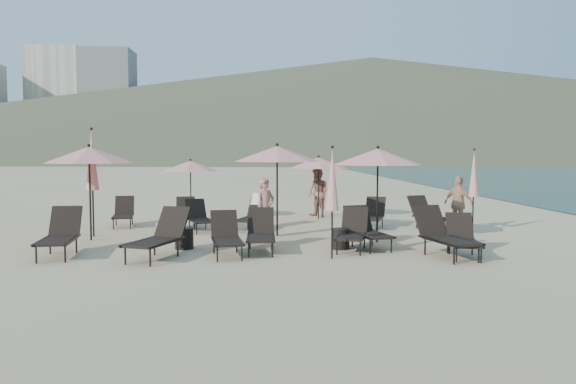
{
  "coord_description": "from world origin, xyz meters",
  "views": [
    {
      "loc": [
        -1.03,
        -12.3,
        2.21
      ],
      "look_at": [
        -0.31,
        3.5,
        1.1
      ],
      "focal_mm": 35.0,
      "sensor_mm": 36.0,
      "label": 1
    }
  ],
  "objects_px": {
    "side_table_1": "(340,239)",
    "lounger_8": "(199,217)",
    "umbrella_open_4": "(319,163)",
    "umbrella_closed_0": "(332,180)",
    "lounger_1": "(159,235)",
    "lounger_7": "(186,213)",
    "lounger_12": "(352,231)",
    "lounger_3": "(261,232)",
    "lounger_11": "(429,214)",
    "beachgoer_a": "(265,208)",
    "lounger_6": "(124,213)",
    "lounger_9": "(254,213)",
    "umbrella_open_3": "(190,166)",
    "umbrella_open_1": "(277,154)",
    "lounger_2": "(226,235)",
    "umbrella_open_0": "(89,155)",
    "umbrella_closed_2": "(92,161)",
    "lounger_4": "(367,229)",
    "side_table_0": "(184,238)",
    "lounger_10": "(373,214)",
    "lounger_5": "(444,234)",
    "lounger_13": "(463,237)",
    "beachgoer_b": "(318,193)",
    "umbrella_closed_1": "(474,174)",
    "lounger_0": "(60,234)",
    "umbrella_open_2": "(378,157)"
  },
  "relations": [
    {
      "from": "lounger_8",
      "to": "umbrella_closed_0",
      "type": "distance_m",
      "value": 5.57
    },
    {
      "from": "lounger_11",
      "to": "umbrella_open_4",
      "type": "height_order",
      "value": "umbrella_open_4"
    },
    {
      "from": "lounger_10",
      "to": "lounger_4",
      "type": "bearing_deg",
      "value": -83.63
    },
    {
      "from": "lounger_3",
      "to": "lounger_4",
      "type": "distance_m",
      "value": 2.48
    },
    {
      "from": "lounger_12",
      "to": "lounger_10",
      "type": "bearing_deg",
      "value": 87.12
    },
    {
      "from": "side_table_1",
      "to": "beachgoer_a",
      "type": "xyz_separation_m",
      "value": [
        -1.72,
        1.78,
        0.54
      ]
    },
    {
      "from": "lounger_3",
      "to": "lounger_11",
      "type": "distance_m",
      "value": 5.97
    },
    {
      "from": "side_table_1",
      "to": "lounger_8",
      "type": "bearing_deg",
      "value": 138.38
    },
    {
      "from": "lounger_6",
      "to": "umbrella_closed_0",
      "type": "relative_size",
      "value": 0.67
    },
    {
      "from": "lounger_6",
      "to": "umbrella_open_3",
      "type": "distance_m",
      "value": 2.65
    },
    {
      "from": "lounger_1",
      "to": "umbrella_closed_1",
      "type": "relative_size",
      "value": 0.82
    },
    {
      "from": "umbrella_closed_0",
      "to": "lounger_1",
      "type": "bearing_deg",
      "value": 176.13
    },
    {
      "from": "lounger_6",
      "to": "lounger_9",
      "type": "bearing_deg",
      "value": -22.73
    },
    {
      "from": "lounger_4",
      "to": "umbrella_open_0",
      "type": "distance_m",
      "value": 7.11
    },
    {
      "from": "lounger_5",
      "to": "umbrella_open_4",
      "type": "bearing_deg",
      "value": 92.65
    },
    {
      "from": "lounger_0",
      "to": "lounger_1",
      "type": "height_order",
      "value": "lounger_1"
    },
    {
      "from": "lounger_5",
      "to": "lounger_6",
      "type": "xyz_separation_m",
      "value": [
        -8.04,
        5.33,
        -0.08
      ]
    },
    {
      "from": "umbrella_open_3",
      "to": "umbrella_closed_0",
      "type": "relative_size",
      "value": 0.85
    },
    {
      "from": "lounger_5",
      "to": "umbrella_open_0",
      "type": "bearing_deg",
      "value": 148.91
    },
    {
      "from": "lounger_6",
      "to": "side_table_1",
      "type": "relative_size",
      "value": 3.37
    },
    {
      "from": "umbrella_open_0",
      "to": "side_table_0",
      "type": "distance_m",
      "value": 3.45
    },
    {
      "from": "lounger_10",
      "to": "lounger_13",
      "type": "height_order",
      "value": "lounger_10"
    },
    {
      "from": "lounger_13",
      "to": "side_table_0",
      "type": "xyz_separation_m",
      "value": [
        -6.07,
        1.22,
        -0.17
      ]
    },
    {
      "from": "umbrella_open_0",
      "to": "umbrella_closed_2",
      "type": "bearing_deg",
      "value": 101.13
    },
    {
      "from": "lounger_9",
      "to": "umbrella_open_3",
      "type": "xyz_separation_m",
      "value": [
        -2.09,
        2.21,
        1.3
      ]
    },
    {
      "from": "umbrella_open_0",
      "to": "umbrella_open_2",
      "type": "height_order",
      "value": "umbrella_open_0"
    },
    {
      "from": "lounger_2",
      "to": "umbrella_open_3",
      "type": "bearing_deg",
      "value": 95.17
    },
    {
      "from": "umbrella_open_4",
      "to": "lounger_8",
      "type": "bearing_deg",
      "value": -144.11
    },
    {
      "from": "lounger_5",
      "to": "lounger_12",
      "type": "height_order",
      "value": "lounger_5"
    },
    {
      "from": "lounger_3",
      "to": "lounger_8",
      "type": "height_order",
      "value": "lounger_3"
    },
    {
      "from": "umbrella_closed_1",
      "to": "umbrella_closed_2",
      "type": "xyz_separation_m",
      "value": [
        -10.27,
        -0.23,
        0.38
      ]
    },
    {
      "from": "lounger_12",
      "to": "umbrella_open_0",
      "type": "distance_m",
      "value": 6.81
    },
    {
      "from": "lounger_3",
      "to": "umbrella_open_0",
      "type": "relative_size",
      "value": 0.66
    },
    {
      "from": "lounger_2",
      "to": "umbrella_closed_0",
      "type": "xyz_separation_m",
      "value": [
        2.23,
        -0.52,
        1.21
      ]
    },
    {
      "from": "lounger_13",
      "to": "umbrella_open_0",
      "type": "relative_size",
      "value": 0.66
    },
    {
      "from": "lounger_4",
      "to": "umbrella_open_4",
      "type": "height_order",
      "value": "umbrella_open_4"
    },
    {
      "from": "lounger_7",
      "to": "lounger_12",
      "type": "relative_size",
      "value": 0.92
    },
    {
      "from": "beachgoer_a",
      "to": "side_table_0",
      "type": "bearing_deg",
      "value": -177.72
    },
    {
      "from": "umbrella_closed_0",
      "to": "beachgoer_a",
      "type": "xyz_separation_m",
      "value": [
        -1.37,
        2.96,
        -0.87
      ]
    },
    {
      "from": "lounger_2",
      "to": "umbrella_closed_0",
      "type": "distance_m",
      "value": 2.59
    },
    {
      "from": "lounger_11",
      "to": "umbrella_open_1",
      "type": "bearing_deg",
      "value": 175.78
    },
    {
      "from": "lounger_6",
      "to": "umbrella_open_1",
      "type": "relative_size",
      "value": 0.65
    },
    {
      "from": "lounger_5",
      "to": "umbrella_open_4",
      "type": "height_order",
      "value": "umbrella_open_4"
    },
    {
      "from": "beachgoer_b",
      "to": "umbrella_closed_2",
      "type": "bearing_deg",
      "value": -92.71
    },
    {
      "from": "umbrella_closed_0",
      "to": "umbrella_closed_1",
      "type": "bearing_deg",
      "value": 39.81
    },
    {
      "from": "lounger_7",
      "to": "side_table_0",
      "type": "distance_m",
      "value": 3.87
    },
    {
      "from": "lounger_0",
      "to": "umbrella_open_2",
      "type": "relative_size",
      "value": 0.76
    },
    {
      "from": "lounger_12",
      "to": "beachgoer_a",
      "type": "height_order",
      "value": "beachgoer_a"
    },
    {
      "from": "lounger_5",
      "to": "lounger_10",
      "type": "distance_m",
      "value": 4.52
    },
    {
      "from": "umbrella_open_2",
      "to": "lounger_6",
      "type": "bearing_deg",
      "value": 154.31
    }
  ]
}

